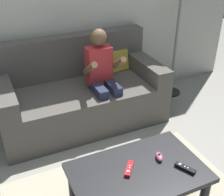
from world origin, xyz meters
name	(u,v)px	position (x,y,z in m)	size (l,w,h in m)	color
couch	(80,94)	(0.13, 1.27, 0.30)	(1.67, 0.80, 0.86)	#56514C
person_seated_on_couch	(103,75)	(0.31, 1.08, 0.57)	(0.35, 0.43, 1.00)	#282D47
coffee_table	(138,178)	(0.05, -0.09, 0.36)	(0.87, 0.56, 0.43)	#232326
game_remote_red_near_edge	(129,169)	(0.00, -0.06, 0.44)	(0.12, 0.13, 0.03)	red
nunchuk_pink	(159,157)	(0.24, -0.05, 0.45)	(0.07, 0.10, 0.05)	pink
game_remote_black_far_corner	(185,168)	(0.33, -0.21, 0.44)	(0.09, 0.14, 0.03)	black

